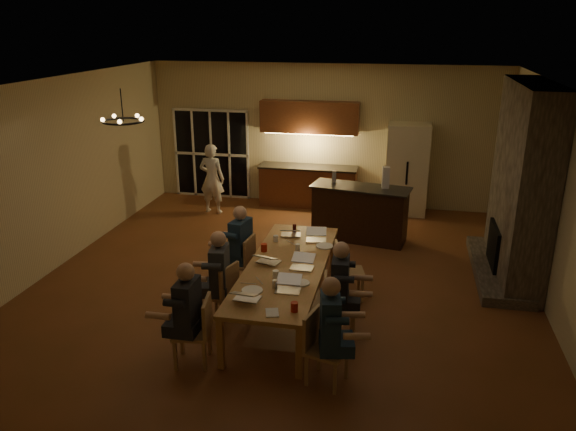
# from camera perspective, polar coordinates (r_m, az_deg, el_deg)

# --- Properties ---
(floor) EXTENTS (9.00, 9.00, 0.00)m
(floor) POSITION_cam_1_polar(r_m,az_deg,el_deg) (9.21, -0.60, -7.11)
(floor) COLOR brown
(floor) RESTS_ON ground
(back_wall) EXTENTS (8.00, 0.04, 3.20)m
(back_wall) POSITION_cam_1_polar(r_m,az_deg,el_deg) (12.94, 3.69, 8.12)
(back_wall) COLOR beige
(back_wall) RESTS_ON ground
(left_wall) EXTENTS (0.04, 9.00, 3.20)m
(left_wall) POSITION_cam_1_polar(r_m,az_deg,el_deg) (10.23, -23.25, 3.58)
(left_wall) COLOR beige
(left_wall) RESTS_ON ground
(right_wall) EXTENTS (0.04, 9.00, 3.20)m
(right_wall) POSITION_cam_1_polar(r_m,az_deg,el_deg) (8.73, 26.10, 0.66)
(right_wall) COLOR beige
(right_wall) RESTS_ON ground
(ceiling) EXTENTS (8.00, 9.00, 0.04)m
(ceiling) POSITION_cam_1_polar(r_m,az_deg,el_deg) (8.30, -0.68, 13.23)
(ceiling) COLOR white
(ceiling) RESTS_ON back_wall
(french_doors) EXTENTS (1.86, 0.08, 2.10)m
(french_doors) POSITION_cam_1_polar(r_m,az_deg,el_deg) (13.65, -7.75, 6.20)
(french_doors) COLOR black
(french_doors) RESTS_ON ground
(fireplace) EXTENTS (0.58, 2.50, 3.20)m
(fireplace) POSITION_cam_1_polar(r_m,az_deg,el_deg) (9.78, 22.72, 2.98)
(fireplace) COLOR #64594E
(fireplace) RESTS_ON ground
(kitchenette) EXTENTS (2.24, 0.68, 2.40)m
(kitchenette) POSITION_cam_1_polar(r_m,az_deg,el_deg) (12.76, 2.10, 6.15)
(kitchenette) COLOR brown
(kitchenette) RESTS_ON ground
(refrigerator) EXTENTS (0.90, 0.68, 2.00)m
(refrigerator) POSITION_cam_1_polar(r_m,az_deg,el_deg) (12.59, 12.00, 4.62)
(refrigerator) COLOR beige
(refrigerator) RESTS_ON ground
(dining_table) EXTENTS (1.10, 3.28, 0.75)m
(dining_table) POSITION_cam_1_polar(r_m,az_deg,el_deg) (8.28, -0.17, -7.39)
(dining_table) COLOR #C07B4D
(dining_table) RESTS_ON ground
(bar_island) EXTENTS (1.96, 0.99, 1.08)m
(bar_island) POSITION_cam_1_polar(r_m,az_deg,el_deg) (10.98, 7.29, 0.22)
(bar_island) COLOR black
(bar_island) RESTS_ON ground
(chair_left_near) EXTENTS (0.50, 0.50, 0.89)m
(chair_left_near) POSITION_cam_1_polar(r_m,az_deg,el_deg) (7.19, -9.75, -11.51)
(chair_left_near) COLOR tan
(chair_left_near) RESTS_ON ground
(chair_left_mid) EXTENTS (0.55, 0.55, 0.89)m
(chair_left_mid) POSITION_cam_1_polar(r_m,az_deg,el_deg) (8.07, -7.09, -7.74)
(chair_left_mid) COLOR tan
(chair_left_mid) RESTS_ON ground
(chair_left_far) EXTENTS (0.48, 0.48, 0.89)m
(chair_left_far) POSITION_cam_1_polar(r_m,az_deg,el_deg) (8.98, -5.07, -4.78)
(chair_left_far) COLOR tan
(chair_left_far) RESTS_ON ground
(chair_right_near) EXTENTS (0.54, 0.54, 0.89)m
(chair_right_near) POSITION_cam_1_polar(r_m,az_deg,el_deg) (6.76, 3.99, -13.40)
(chair_right_near) COLOR tan
(chair_right_near) RESTS_ON ground
(chair_right_mid) EXTENTS (0.50, 0.50, 0.89)m
(chair_right_mid) POSITION_cam_1_polar(r_m,az_deg,el_deg) (7.66, 5.29, -9.24)
(chair_right_mid) COLOR tan
(chair_right_mid) RESTS_ON ground
(chair_right_far) EXTENTS (0.53, 0.53, 0.89)m
(chair_right_far) POSITION_cam_1_polar(r_m,az_deg,el_deg) (8.69, 6.26, -5.65)
(chair_right_far) COLOR tan
(chair_right_far) RESTS_ON ground
(person_left_near) EXTENTS (0.60, 0.60, 1.38)m
(person_left_near) POSITION_cam_1_polar(r_m,az_deg,el_deg) (7.04, -10.10, -9.93)
(person_left_near) COLOR #252730
(person_left_near) RESTS_ON ground
(person_right_near) EXTENTS (0.70, 0.70, 1.38)m
(person_right_near) POSITION_cam_1_polar(r_m,az_deg,el_deg) (6.62, 4.28, -11.72)
(person_right_near) COLOR #203650
(person_right_near) RESTS_ON ground
(person_left_mid) EXTENTS (0.67, 0.67, 1.38)m
(person_left_mid) POSITION_cam_1_polar(r_m,az_deg,el_deg) (7.93, -6.93, -6.29)
(person_left_mid) COLOR #3A3E45
(person_left_mid) RESTS_ON ground
(person_right_mid) EXTENTS (0.63, 0.63, 1.38)m
(person_right_mid) POSITION_cam_1_polar(r_m,az_deg,el_deg) (7.56, 5.29, -7.57)
(person_right_mid) COLOR #252730
(person_right_mid) RESTS_ON ground
(person_left_far) EXTENTS (0.71, 0.71, 1.38)m
(person_left_far) POSITION_cam_1_polar(r_m,az_deg,el_deg) (8.90, -4.80, -3.27)
(person_left_far) COLOR #203650
(person_left_far) RESTS_ON ground
(standing_person) EXTENTS (0.60, 0.42, 1.56)m
(standing_person) POSITION_cam_1_polar(r_m,az_deg,el_deg) (12.52, -7.73, 3.74)
(standing_person) COLOR silver
(standing_person) RESTS_ON ground
(chandelier) EXTENTS (0.58, 0.58, 0.03)m
(chandelier) POSITION_cam_1_polar(r_m,az_deg,el_deg) (8.28, -16.39, 9.18)
(chandelier) COLOR black
(chandelier) RESTS_ON ceiling
(laptop_a) EXTENTS (0.34, 0.30, 0.23)m
(laptop_a) POSITION_cam_1_polar(r_m,az_deg,el_deg) (7.15, -4.18, -7.64)
(laptop_a) COLOR silver
(laptop_a) RESTS_ON dining_table
(laptop_b) EXTENTS (0.33, 0.29, 0.23)m
(laptop_b) POSITION_cam_1_polar(r_m,az_deg,el_deg) (7.32, -0.01, -6.90)
(laptop_b) COLOR silver
(laptop_b) RESTS_ON dining_table
(laptop_c) EXTENTS (0.39, 0.36, 0.23)m
(laptop_c) POSITION_cam_1_polar(r_m,az_deg,el_deg) (8.17, -1.97, -4.03)
(laptop_c) COLOR silver
(laptop_c) RESTS_ON dining_table
(laptop_d) EXTENTS (0.34, 0.30, 0.23)m
(laptop_d) POSITION_cam_1_polar(r_m,az_deg,el_deg) (7.97, 1.41, -4.65)
(laptop_d) COLOR silver
(laptop_d) RESTS_ON dining_table
(laptop_e) EXTENTS (0.36, 0.33, 0.23)m
(laptop_e) POSITION_cam_1_polar(r_m,az_deg,el_deg) (9.17, 0.29, -1.35)
(laptop_e) COLOR silver
(laptop_e) RESTS_ON dining_table
(laptop_f) EXTENTS (0.35, 0.32, 0.23)m
(laptop_f) POSITION_cam_1_polar(r_m,az_deg,el_deg) (8.95, 2.88, -1.90)
(laptop_f) COLOR silver
(laptop_f) RESTS_ON dining_table
(mug_front) EXTENTS (0.09, 0.09, 0.10)m
(mug_front) POSITION_cam_1_polar(r_m,az_deg,el_deg) (7.72, -1.26, -5.96)
(mug_front) COLOR white
(mug_front) RESTS_ON dining_table
(mug_mid) EXTENTS (0.07, 0.07, 0.10)m
(mug_mid) POSITION_cam_1_polar(r_m,az_deg,el_deg) (8.60, 0.99, -3.23)
(mug_mid) COLOR white
(mug_mid) RESTS_ON dining_table
(mug_back) EXTENTS (0.08, 0.08, 0.10)m
(mug_back) POSITION_cam_1_polar(r_m,az_deg,el_deg) (8.94, -1.25, -2.34)
(mug_back) COLOR white
(mug_back) RESTS_ON dining_table
(redcup_near) EXTENTS (0.09, 0.09, 0.12)m
(redcup_near) POSITION_cam_1_polar(r_m,az_deg,el_deg) (6.87, 0.65, -9.27)
(redcup_near) COLOR red
(redcup_near) RESTS_ON dining_table
(redcup_mid) EXTENTS (0.10, 0.10, 0.12)m
(redcup_mid) POSITION_cam_1_polar(r_m,az_deg,el_deg) (8.56, -2.46, -3.28)
(redcup_mid) COLOR red
(redcup_mid) RESTS_ON dining_table
(can_silver) EXTENTS (0.07, 0.07, 0.12)m
(can_silver) POSITION_cam_1_polar(r_m,az_deg,el_deg) (7.42, -1.35, -6.99)
(can_silver) COLOR #B2B2B7
(can_silver) RESTS_ON dining_table
(can_cola) EXTENTS (0.06, 0.06, 0.12)m
(can_cola) POSITION_cam_1_polar(r_m,az_deg,el_deg) (9.36, 0.66, -1.27)
(can_cola) COLOR #3F0F0C
(can_cola) RESTS_ON dining_table
(plate_near) EXTENTS (0.23, 0.23, 0.02)m
(plate_near) POSITION_cam_1_polar(r_m,az_deg,el_deg) (7.57, 1.36, -6.86)
(plate_near) COLOR white
(plate_near) RESTS_ON dining_table
(plate_left) EXTENTS (0.28, 0.28, 0.02)m
(plate_left) POSITION_cam_1_polar(r_m,az_deg,el_deg) (7.38, -3.67, -7.60)
(plate_left) COLOR white
(plate_left) RESTS_ON dining_table
(plate_far) EXTENTS (0.27, 0.27, 0.02)m
(plate_far) POSITION_cam_1_polar(r_m,az_deg,el_deg) (8.77, 3.74, -3.11)
(plate_far) COLOR white
(plate_far) RESTS_ON dining_table
(notepad) EXTENTS (0.21, 0.25, 0.01)m
(notepad) POSITION_cam_1_polar(r_m,az_deg,el_deg) (6.86, -1.62, -9.84)
(notepad) COLOR white
(notepad) RESTS_ON dining_table
(bar_bottle) EXTENTS (0.08, 0.08, 0.24)m
(bar_bottle) POSITION_cam_1_polar(r_m,az_deg,el_deg) (10.99, 4.71, 3.94)
(bar_bottle) COLOR #99999E
(bar_bottle) RESTS_ON bar_island
(bar_blender) EXTENTS (0.15, 0.15, 0.41)m
(bar_blender) POSITION_cam_1_polar(r_m,az_deg,el_deg) (10.74, 9.90, 3.82)
(bar_blender) COLOR silver
(bar_blender) RESTS_ON bar_island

